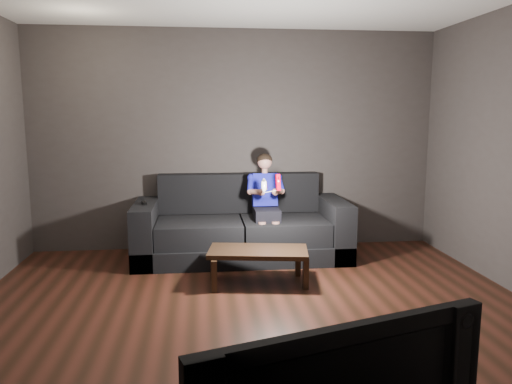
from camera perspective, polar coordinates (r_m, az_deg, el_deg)
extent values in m
plane|color=black|center=(4.09, 0.29, -15.34)|extent=(5.00, 5.00, 0.00)
cube|color=#3A3432|center=(6.23, -2.34, 5.89)|extent=(5.00, 0.04, 2.70)
cube|color=#3A3432|center=(1.32, 12.82, -6.05)|extent=(5.00, 0.04, 2.70)
cube|color=black|center=(5.93, -1.65, -6.45)|extent=(2.46, 1.06, 0.21)
cube|color=black|center=(5.75, -6.49, -4.60)|extent=(0.97, 0.75, 0.26)
cube|color=black|center=(5.83, 3.27, -4.37)|extent=(0.97, 0.75, 0.26)
cube|color=black|center=(6.20, -1.98, -0.06)|extent=(1.97, 0.25, 0.48)
cube|color=black|center=(5.90, -12.49, -4.47)|extent=(0.25, 1.06, 0.67)
cube|color=black|center=(6.06, 8.86, -3.99)|extent=(0.25, 1.06, 0.67)
cube|color=black|center=(5.74, 1.22, -2.57)|extent=(0.29, 0.36, 0.13)
cube|color=#110586|center=(5.88, 0.99, 0.27)|extent=(0.29, 0.20, 0.40)
cube|color=yellow|center=(5.79, 1.09, 0.71)|extent=(0.09, 0.09, 0.10)
cube|color=#BF0732|center=(5.78, 1.10, 0.71)|extent=(0.06, 0.06, 0.06)
cylinder|color=tan|center=(5.85, 1.00, 2.40)|extent=(0.07, 0.07, 0.06)
sphere|color=tan|center=(5.84, 1.00, 3.48)|extent=(0.17, 0.17, 0.17)
ellipsoid|color=black|center=(5.84, 0.99, 3.67)|extent=(0.18, 0.18, 0.16)
cylinder|color=#110586|center=(5.79, -0.67, 0.85)|extent=(0.08, 0.22, 0.18)
cylinder|color=#110586|center=(5.83, 2.80, 0.90)|extent=(0.08, 0.22, 0.18)
cylinder|color=tan|center=(5.65, 0.01, 0.21)|extent=(0.13, 0.23, 0.10)
cylinder|color=tan|center=(5.68, 2.61, 0.25)|extent=(0.13, 0.23, 0.10)
sphere|color=tan|center=(5.56, 0.66, -0.02)|extent=(0.08, 0.08, 0.08)
sphere|color=tan|center=(5.58, 2.21, 0.00)|extent=(0.08, 0.08, 0.08)
cylinder|color=tan|center=(5.59, 0.69, -5.10)|extent=(0.09, 0.09, 0.33)
cylinder|color=tan|center=(5.61, 2.25, -5.05)|extent=(0.09, 0.09, 0.33)
cube|color=red|center=(5.36, 2.55, 1.10)|extent=(0.06, 0.07, 0.18)
cube|color=#68030E|center=(5.34, 2.58, 1.61)|extent=(0.03, 0.01, 0.03)
cylinder|color=white|center=(5.34, 2.58, 0.94)|extent=(0.02, 0.01, 0.02)
ellipsoid|color=white|center=(5.35, 0.92, 0.77)|extent=(0.07, 0.10, 0.16)
cylinder|color=black|center=(5.31, 0.97, 1.34)|extent=(0.03, 0.01, 0.03)
cube|color=black|center=(5.77, -12.67, -1.21)|extent=(0.08, 0.17, 0.03)
cube|color=black|center=(5.82, -12.62, -0.95)|extent=(0.02, 0.02, 0.00)
cube|color=black|center=(4.97, 0.24, -6.82)|extent=(1.04, 0.63, 0.04)
cube|color=black|center=(4.81, -4.81, -9.62)|extent=(0.05, 0.05, 0.31)
cube|color=black|center=(4.91, 5.71, -9.25)|extent=(0.05, 0.05, 0.31)
cube|color=black|center=(5.19, -4.92, -8.22)|extent=(0.05, 0.05, 0.31)
cube|color=black|center=(5.28, 4.81, -7.91)|extent=(0.05, 0.05, 0.31)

